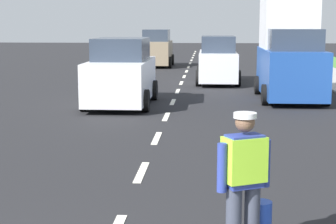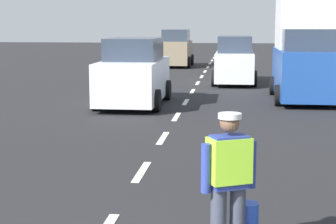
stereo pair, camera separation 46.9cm
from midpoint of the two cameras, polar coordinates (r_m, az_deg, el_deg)
ground_plane at (r=25.21m, az=0.85°, el=3.00°), size 96.00×96.00×0.00m
lane_center_line at (r=29.39m, az=1.31°, el=3.88°), size 0.14×46.40×0.01m
road_worker at (r=6.45m, az=5.73°, el=-6.55°), size 0.66×0.58×1.67m
delivery_truck at (r=20.08m, az=11.53°, el=5.88°), size 2.16×4.60×3.54m
car_oncoming_third at (r=34.20m, az=-1.57°, el=6.33°), size 1.96×3.81×2.22m
car_oncoming_lead at (r=18.26m, az=-5.47°, el=3.82°), size 2.07×4.33×2.16m
car_outgoing_far at (r=24.95m, az=4.51°, el=5.13°), size 1.87×4.36×2.07m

